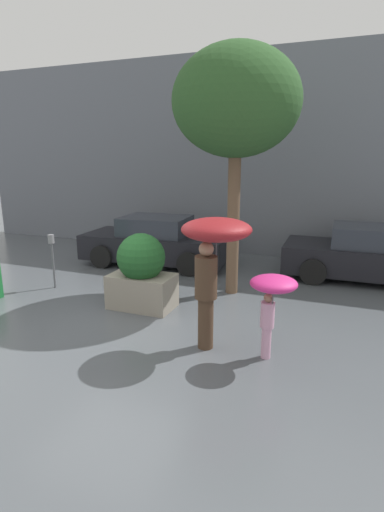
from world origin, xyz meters
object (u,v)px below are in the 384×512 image
object	(u,v)px
person_child	(272,293)
parked_car_far	(370,256)
parking_meter	(52,250)
planter_box	(142,272)
person_adult	(214,246)
street_tree	(236,103)
parked_car_near	(156,242)

from	to	relation	value
person_child	parked_car_far	size ratio (longest dim) A/B	0.32
parked_car_far	parking_meter	world-z (taller)	parked_car_far
planter_box	person_adult	size ratio (longest dim) A/B	0.73
person_child	planter_box	bearing A→B (deg)	-167.35
person_adult	street_tree	xyz separation A→B (m)	(-0.44, 2.70, 2.39)
parked_car_near	planter_box	bearing A→B (deg)	-162.36
person_adult	street_tree	bearing A→B (deg)	63.38
street_tree	person_child	bearing A→B (deg)	-63.62
parked_car_near	parking_meter	world-z (taller)	parked_car_near
parked_car_near	parking_meter	bearing A→B (deg)	152.13
parked_car_near	street_tree	distance (m)	4.66
parked_car_far	planter_box	bearing A→B (deg)	129.50
parked_car_far	person_adult	bearing A→B (deg)	152.06
person_child	parking_meter	world-z (taller)	person_child
parking_meter	street_tree	bearing A→B (deg)	16.95
person_child	parked_car_near	distance (m)	6.04
street_tree	parked_car_far	bearing A→B (deg)	36.13
person_child	parked_car_far	distance (m)	5.19
planter_box	street_tree	xyz separation A→B (m)	(1.45, 1.57, 3.31)
person_adult	person_child	world-z (taller)	person_adult
person_child	parking_meter	size ratio (longest dim) A/B	1.05
person_adult	person_child	size ratio (longest dim) A/B	1.58
parking_meter	parked_car_near	bearing A→B (deg)	66.04
person_adult	parked_car_far	xyz separation A→B (m)	(2.49, 4.84, -1.05)
street_tree	parked_car_near	bearing A→B (deg)	149.08
person_adult	person_child	bearing A→B (deg)	-41.57
person_adult	parking_meter	bearing A→B (deg)	125.38
parked_car_near	parked_car_far	size ratio (longest dim) A/B	1.01
planter_box	parked_car_near	size ratio (longest dim) A/B	0.37
planter_box	person_child	size ratio (longest dim) A/B	1.15
planter_box	person_adult	xyz separation A→B (m)	(1.89, -1.14, 0.93)
person_child	street_tree	xyz separation A→B (m)	(-1.39, 2.79, 2.99)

